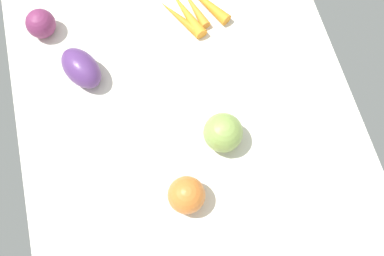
{
  "coord_description": "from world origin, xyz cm",
  "views": [
    {
      "loc": [
        31.37,
        -7.84,
        93.34
      ],
      "look_at": [
        0.0,
        0.0,
        4.0
      ],
      "focal_mm": 40.6,
      "sensor_mm": 36.0,
      "label": 1
    }
  ],
  "objects_px": {
    "heirloom_tomato_green": "(223,133)",
    "heirloom_tomato_orange": "(187,195)",
    "eggplant": "(81,68)",
    "carrot_bunch": "(192,9)",
    "red_onion_center": "(41,24)"
  },
  "relations": [
    {
      "from": "heirloom_tomato_orange",
      "to": "carrot_bunch",
      "type": "xyz_separation_m",
      "value": [
        -0.45,
        0.12,
        -0.03
      ]
    },
    {
      "from": "carrot_bunch",
      "to": "heirloom_tomato_green",
      "type": "bearing_deg",
      "value": -2.76
    },
    {
      "from": "eggplant",
      "to": "heirloom_tomato_green",
      "type": "distance_m",
      "value": 0.35
    },
    {
      "from": "heirloom_tomato_green",
      "to": "carrot_bunch",
      "type": "height_order",
      "value": "heirloom_tomato_green"
    },
    {
      "from": "heirloom_tomato_green",
      "to": "red_onion_center",
      "type": "relative_size",
      "value": 1.22
    },
    {
      "from": "heirloom_tomato_green",
      "to": "heirloom_tomato_orange",
      "type": "distance_m",
      "value": 0.15
    },
    {
      "from": "heirloom_tomato_orange",
      "to": "red_onion_center",
      "type": "height_order",
      "value": "heirloom_tomato_orange"
    },
    {
      "from": "eggplant",
      "to": "heirloom_tomato_green",
      "type": "xyz_separation_m",
      "value": [
        0.23,
        0.27,
        0.01
      ]
    },
    {
      "from": "eggplant",
      "to": "red_onion_center",
      "type": "distance_m",
      "value": 0.16
    },
    {
      "from": "eggplant",
      "to": "carrot_bunch",
      "type": "height_order",
      "value": "eggplant"
    },
    {
      "from": "heirloom_tomato_green",
      "to": "red_onion_center",
      "type": "height_order",
      "value": "heirloom_tomato_green"
    },
    {
      "from": "red_onion_center",
      "to": "heirloom_tomato_green",
      "type": "bearing_deg",
      "value": 42.92
    },
    {
      "from": "eggplant",
      "to": "carrot_bunch",
      "type": "xyz_separation_m",
      "value": [
        -0.11,
        0.29,
        -0.02
      ]
    },
    {
      "from": "heirloom_tomato_green",
      "to": "red_onion_center",
      "type": "distance_m",
      "value": 0.51
    },
    {
      "from": "heirloom_tomato_green",
      "to": "heirloom_tomato_orange",
      "type": "bearing_deg",
      "value": -44.19
    }
  ]
}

